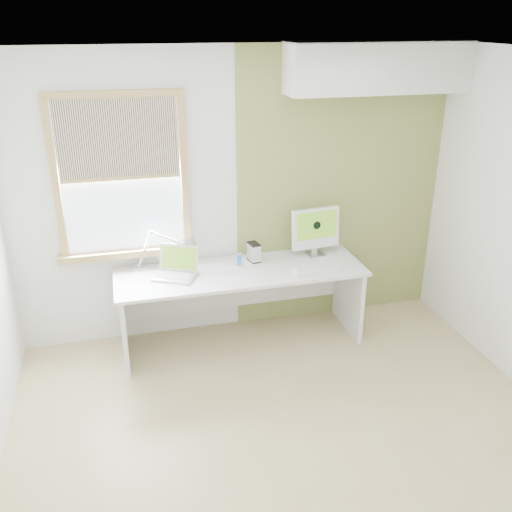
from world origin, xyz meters
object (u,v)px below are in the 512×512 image
object	(u,v)px
desk	(239,287)
external_drive	(254,252)
desk_lamp	(178,249)
imac	(316,229)
laptop	(177,269)

from	to	relation	value
desk	external_drive	world-z (taller)	external_drive
desk_lamp	external_drive	xyz separation A→B (m)	(0.69, -0.00, -0.10)
desk	imac	world-z (taller)	imac
laptop	desk_lamp	bearing A→B (deg)	75.66
external_drive	desk	bearing A→B (deg)	-145.85
laptop	imac	xyz separation A→B (m)	(1.31, 0.13, 0.19)
desk	desk_lamp	world-z (taller)	desk_lamp
desk_lamp	external_drive	distance (m)	0.70
desk	desk_lamp	distance (m)	0.66
desk	imac	xyz separation A→B (m)	(0.76, 0.12, 0.45)
laptop	external_drive	size ratio (longest dim) A/B	2.54
laptop	external_drive	world-z (taller)	laptop
laptop	external_drive	xyz separation A→B (m)	(0.72, 0.13, 0.03)
laptop	imac	world-z (taller)	imac
desk	desk_lamp	size ratio (longest dim) A/B	3.61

